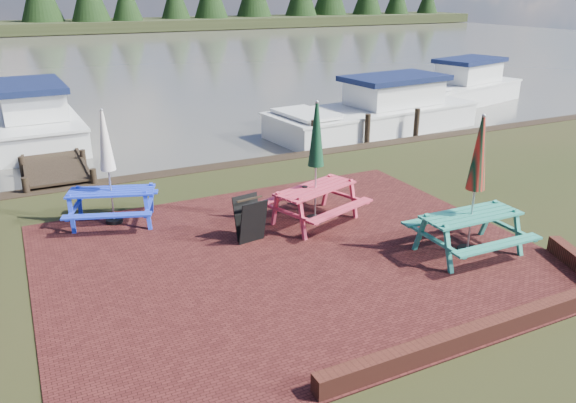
# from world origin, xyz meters

# --- Properties ---
(ground) EXTENTS (120.00, 120.00, 0.00)m
(ground) POSITION_xyz_m (0.00, 0.00, 0.00)
(ground) COLOR black
(ground) RESTS_ON ground
(paving) EXTENTS (9.00, 7.50, 0.02)m
(paving) POSITION_xyz_m (0.00, 1.00, 0.01)
(paving) COLOR #351211
(paving) RESTS_ON ground
(brick_wall) EXTENTS (6.21, 1.79, 0.30)m
(brick_wall) POSITION_xyz_m (2.15, -2.42, 0.15)
(brick_wall) COLOR #4C1E16
(brick_wall) RESTS_ON ground
(water) EXTENTS (120.00, 60.00, 0.02)m
(water) POSITION_xyz_m (0.00, 37.00, 0.00)
(water) COLOR #4B4841
(water) RESTS_ON ground
(far_treeline) EXTENTS (120.00, 10.00, 8.10)m
(far_treeline) POSITION_xyz_m (0.00, 66.00, 3.28)
(far_treeline) COLOR black
(far_treeline) RESTS_ON ground
(picnic_table_teal) EXTENTS (1.94, 1.73, 2.64)m
(picnic_table_teal) POSITION_xyz_m (3.04, -0.33, 0.93)
(picnic_table_teal) COLOR #2A8974
(picnic_table_teal) RESTS_ON ground
(picnic_table_red) EXTENTS (2.30, 2.17, 2.59)m
(picnic_table_red) POSITION_xyz_m (1.19, 2.29, 0.91)
(picnic_table_red) COLOR #CA334B
(picnic_table_red) RESTS_ON ground
(picnic_table_blue) EXTENTS (2.18, 2.06, 2.45)m
(picnic_table_blue) POSITION_xyz_m (-2.70, 4.12, 0.86)
(picnic_table_blue) COLOR blue
(picnic_table_blue) RESTS_ON ground
(chalkboard) EXTENTS (0.59, 0.60, 0.90)m
(chalkboard) POSITION_xyz_m (-0.43, 1.98, 0.47)
(chalkboard) COLOR black
(chalkboard) RESTS_ON ground
(jetty) EXTENTS (1.76, 9.08, 1.00)m
(jetty) POSITION_xyz_m (-3.50, 11.28, 0.11)
(jetty) COLOR black
(jetty) RESTS_ON ground
(boat_jetty) EXTENTS (2.89, 7.74, 2.22)m
(boat_jetty) POSITION_xyz_m (-3.73, 13.59, 0.46)
(boat_jetty) COLOR silver
(boat_jetty) RESTS_ON ground
(boat_near) EXTENTS (8.18, 3.57, 2.15)m
(boat_near) POSITION_xyz_m (7.54, 9.17, 0.44)
(boat_near) COLOR silver
(boat_near) RESTS_ON ground
(boat_far) EXTENTS (7.30, 4.09, 2.16)m
(boat_far) POSITION_xyz_m (13.87, 11.91, 0.44)
(boat_far) COLOR silver
(boat_far) RESTS_ON ground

